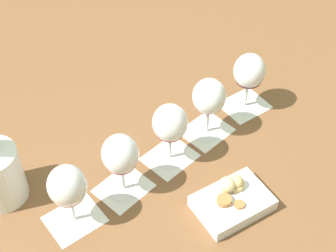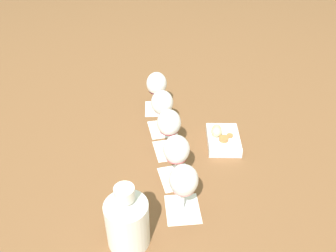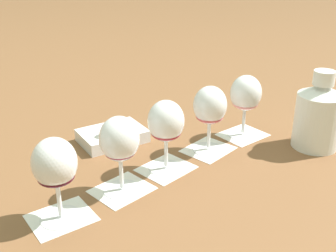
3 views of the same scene
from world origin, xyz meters
name	(u,v)px [view 3 (image 3 of 3)]	position (x,y,z in m)	size (l,w,h in m)	color
ground_plane	(166,169)	(0.00, 0.00, 0.00)	(8.00, 8.00, 0.00)	brown
tasting_card_0	(243,135)	(-0.21, 0.14, 0.00)	(0.14, 0.14, 0.00)	white
tasting_card_1	(208,149)	(-0.11, 0.07, 0.00)	(0.14, 0.13, 0.00)	white
tasting_card_2	(167,170)	(0.00, 0.00, 0.00)	(0.14, 0.13, 0.00)	white
tasting_card_3	(122,190)	(0.10, -0.06, 0.00)	(0.14, 0.13, 0.00)	white
tasting_card_4	(61,218)	(0.22, -0.13, 0.00)	(0.14, 0.14, 0.00)	white
wine_glass_0	(246,97)	(-0.21, 0.14, 0.10)	(0.08, 0.08, 0.15)	white
wine_glass_1	(210,109)	(-0.11, 0.07, 0.10)	(0.08, 0.08, 0.15)	white
wine_glass_2	(167,126)	(0.00, 0.00, 0.10)	(0.08, 0.08, 0.15)	white
wine_glass_3	(120,143)	(0.10, -0.06, 0.10)	(0.08, 0.08, 0.15)	white
wine_glass_4	(55,167)	(0.22, -0.13, 0.10)	(0.08, 0.08, 0.15)	white
ceramic_vase	(318,115)	(-0.20, 0.31, 0.08)	(0.11, 0.11, 0.19)	white
snack_dish	(112,135)	(-0.09, -0.16, 0.02)	(0.18, 0.18, 0.06)	silver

